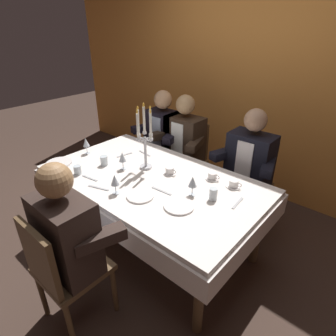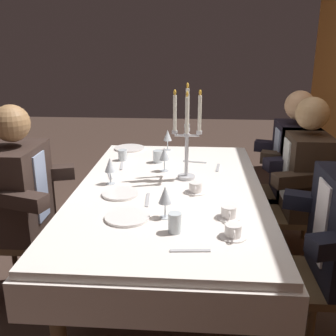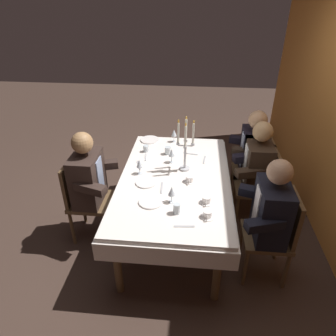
% 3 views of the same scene
% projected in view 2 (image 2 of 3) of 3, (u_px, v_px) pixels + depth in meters
% --- Properties ---
extents(ground_plane, '(12.00, 12.00, 0.00)m').
position_uv_depth(ground_plane, '(169.00, 293.00, 2.60)').
color(ground_plane, '#402E26').
extents(dining_table, '(1.94, 1.14, 0.74)m').
position_uv_depth(dining_table, '(170.00, 205.00, 2.41)').
color(dining_table, white).
rests_on(dining_table, ground_plane).
extents(candelabra, '(0.19, 0.19, 0.60)m').
position_uv_depth(candelabra, '(187.00, 135.00, 2.43)').
color(candelabra, silver).
rests_on(candelabra, dining_table).
extents(dinner_plate_0, '(0.22, 0.22, 0.01)m').
position_uv_depth(dinner_plate_0, '(127.00, 217.00, 1.96)').
color(dinner_plate_0, white).
rests_on(dinner_plate_0, dining_table).
extents(dinner_plate_1, '(0.24, 0.24, 0.01)m').
position_uv_depth(dinner_plate_1, '(130.00, 148.00, 3.19)').
color(dinner_plate_1, white).
rests_on(dinner_plate_1, dining_table).
extents(dinner_plate_2, '(0.21, 0.21, 0.01)m').
position_uv_depth(dinner_plate_2, '(121.00, 194.00, 2.26)').
color(dinner_plate_2, white).
rests_on(dinner_plate_2, dining_table).
extents(wine_glass_0, '(0.07, 0.07, 0.16)m').
position_uv_depth(wine_glass_0, '(168.00, 136.00, 3.13)').
color(wine_glass_0, silver).
rests_on(wine_glass_0, dining_table).
extents(wine_glass_1, '(0.07, 0.07, 0.16)m').
position_uv_depth(wine_glass_1, '(164.00, 155.00, 2.63)').
color(wine_glass_1, silver).
rests_on(wine_glass_1, dining_table).
extents(wine_glass_2, '(0.07, 0.07, 0.16)m').
position_uv_depth(wine_glass_2, '(110.00, 166.00, 2.39)').
color(wine_glass_2, silver).
rests_on(wine_glass_2, dining_table).
extents(wine_glass_3, '(0.07, 0.07, 0.16)m').
position_uv_depth(wine_glass_3, '(165.00, 196.00, 1.93)').
color(wine_glass_3, silver).
rests_on(wine_glass_3, dining_table).
extents(water_tumbler_0, '(0.06, 0.06, 0.09)m').
position_uv_depth(water_tumbler_0, '(175.00, 223.00, 1.80)').
color(water_tumbler_0, silver).
rests_on(water_tumbler_0, dining_table).
extents(water_tumbler_1, '(0.07, 0.07, 0.09)m').
position_uv_depth(water_tumbler_1, '(158.00, 157.00, 2.84)').
color(water_tumbler_1, silver).
rests_on(water_tumbler_1, dining_table).
extents(water_tumbler_2, '(0.06, 0.06, 0.08)m').
position_uv_depth(water_tumbler_2, '(123.00, 155.00, 2.89)').
color(water_tumbler_2, silver).
rests_on(water_tumbler_2, dining_table).
extents(coffee_cup_0, '(0.13, 0.12, 0.06)m').
position_uv_depth(coffee_cup_0, '(229.00, 213.00, 1.96)').
color(coffee_cup_0, white).
rests_on(coffee_cup_0, dining_table).
extents(coffee_cup_1, '(0.13, 0.12, 0.06)m').
position_uv_depth(coffee_cup_1, '(233.00, 232.00, 1.77)').
color(coffee_cup_1, white).
rests_on(coffee_cup_1, dining_table).
extents(coffee_cup_2, '(0.13, 0.12, 0.06)m').
position_uv_depth(coffee_cup_2, '(196.00, 188.00, 2.28)').
color(coffee_cup_2, white).
rests_on(coffee_cup_2, dining_table).
extents(fork_0, '(0.05, 0.17, 0.01)m').
position_uv_depth(fork_0, '(195.00, 162.00, 2.85)').
color(fork_0, '#B7B7BC').
rests_on(fork_0, dining_table).
extents(knife_1, '(0.19, 0.03, 0.01)m').
position_uv_depth(knife_1, '(148.00, 200.00, 2.18)').
color(knife_1, '#B7B7BC').
rests_on(knife_1, dining_table).
extents(fork_2, '(0.17, 0.04, 0.01)m').
position_uv_depth(fork_2, '(218.00, 168.00, 2.72)').
color(fork_2, '#B7B7BC').
rests_on(fork_2, dining_table).
extents(fork_3, '(0.17, 0.04, 0.01)m').
position_uv_depth(fork_3, '(122.00, 166.00, 2.76)').
color(fork_3, '#B7B7BC').
rests_on(fork_3, dining_table).
extents(knife_4, '(0.19, 0.08, 0.01)m').
position_uv_depth(knife_4, '(110.00, 174.00, 2.59)').
color(knife_4, '#B7B7BC').
rests_on(knife_4, dining_table).
extents(spoon_5, '(0.03, 0.17, 0.01)m').
position_uv_depth(spoon_5, '(190.00, 251.00, 1.65)').
color(spoon_5, '#B7B7BC').
rests_on(spoon_5, dining_table).
extents(seated_diner_0, '(0.63, 0.48, 1.24)m').
position_uv_depth(seated_diner_0, '(295.00, 159.00, 2.94)').
color(seated_diner_0, brown).
rests_on(seated_diner_0, ground_plane).
extents(seated_diner_1, '(0.63, 0.48, 1.24)m').
position_uv_depth(seated_diner_1, '(306.00, 173.00, 2.63)').
color(seated_diner_1, brown).
rests_on(seated_diner_1, ground_plane).
extents(seated_diner_2, '(0.63, 0.48, 1.24)m').
position_uv_depth(seated_diner_2, '(18.00, 190.00, 2.34)').
color(seated_diner_2, brown).
rests_on(seated_diner_2, ground_plane).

